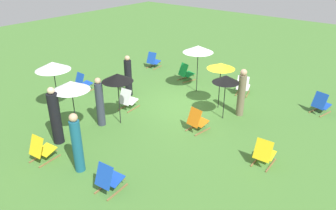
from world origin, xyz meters
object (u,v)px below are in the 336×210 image
deckchair_5 (42,149)px  deckchair_10 (321,104)px  deckchair_1 (83,83)px  deckchair_7 (128,100)px  deckchair_4 (109,179)px  umbrella_0 (226,79)px  person_2 (128,77)px  deckchair_0 (243,86)px  person_1 (241,93)px  umbrella_3 (221,66)px  person_3 (55,117)px  deckchair_9 (153,61)px  umbrella_4 (117,78)px  person_0 (100,103)px  person_4 (77,144)px  deckchair_3 (186,73)px  umbrella_2 (198,49)px  deckchair_2 (264,153)px  deckchair_8 (197,121)px  umbrella_5 (53,66)px  umbrella_1 (71,86)px

deckchair_5 → deckchair_10: size_ratio=0.97×
deckchair_1 → deckchair_7: bearing=-177.9°
deckchair_4 → umbrella_0: umbrella_0 is taller
deckchair_1 → person_2: person_2 is taller
umbrella_0 → deckchair_0: bearing=-79.2°
person_1 → deckchair_5: bearing=-95.7°
person_1 → person_2: size_ratio=1.04×
umbrella_3 → person_3: person_3 is taller
deckchair_9 → person_2: size_ratio=0.48×
person_3 → umbrella_0: bearing=-2.9°
umbrella_4 → deckchair_7: bearing=-58.2°
person_0 → person_2: person_0 is taller
person_4 → deckchair_7: bearing=150.8°
deckchair_10 → person_0: size_ratio=0.49×
person_4 → deckchair_3: bearing=138.6°
person_3 → deckchair_9: bearing=50.1°
deckchair_3 → person_2: (0.86, 2.86, 0.45)m
deckchair_9 → deckchair_1: bearing=80.9°
deckchair_9 → umbrella_3: 5.60m
person_3 → umbrella_2: bearing=21.9°
deckchair_3 → umbrella_3: size_ratio=0.48×
deckchair_2 → deckchair_1: bearing=-3.7°
deckchair_8 → person_2: bearing=-1.6°
deckchair_3 → deckchair_5: (-0.53, 7.79, 0.00)m
deckchair_9 → umbrella_2: umbrella_2 is taller
deckchair_5 → umbrella_3: size_ratio=0.46×
deckchair_3 → deckchair_5: 7.81m
deckchair_3 → umbrella_2: (-1.12, 0.74, 1.50)m
person_0 → deckchair_3: bearing=-84.7°
umbrella_2 → umbrella_3: bearing=152.5°
umbrella_3 → umbrella_5: size_ratio=0.93×
deckchair_0 → deckchair_7: (2.79, 4.03, 0.00)m
umbrella_0 → umbrella_3: bearing=-48.2°
umbrella_4 → person_1: size_ratio=1.04×
deckchair_0 → umbrella_4: umbrella_4 is taller
umbrella_5 → person_4: size_ratio=1.09×
person_0 → deckchair_9: bearing=-62.7°
deckchair_2 → umbrella_4: size_ratio=0.45×
deckchair_1 → person_1: bearing=-158.3°
deckchair_5 → umbrella_5: bearing=-48.1°
umbrella_3 → person_2: bearing=20.2°
umbrella_1 → person_4: (-1.61, 1.12, -0.91)m
deckchair_2 → deckchair_5: same height
deckchair_8 → deckchair_10: size_ratio=0.97×
deckchair_3 → umbrella_5: (1.91, 5.56, 1.40)m
deckchair_0 → person_4: bearing=66.2°
umbrella_1 → person_1: bearing=-126.5°
deckchair_1 → umbrella_1: umbrella_1 is taller
deckchair_5 → person_3: (0.49, -0.88, 0.52)m
deckchair_1 → person_0: size_ratio=0.48×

